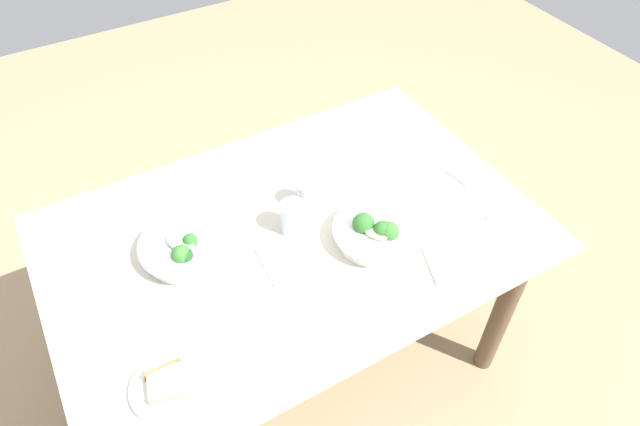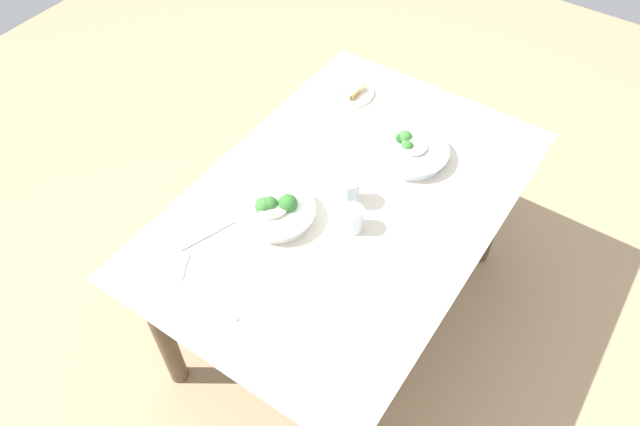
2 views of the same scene
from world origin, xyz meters
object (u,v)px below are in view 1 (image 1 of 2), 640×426
(bread_side_plate, at_px, (169,385))
(napkin_folded_upper, at_px, (462,262))
(broccoli_bowl_far, at_px, (375,232))
(water_glass_center, at_px, (307,194))
(fork_by_near_bowl, at_px, (455,177))
(table_knife_left, at_px, (264,265))
(broccoli_bowl_near, at_px, (186,247))
(water_glass_side, at_px, (293,217))
(fork_by_far_bowl, at_px, (486,223))

(bread_side_plate, xyz_separation_m, napkin_folded_upper, (-0.85, 0.05, -0.01))
(broccoli_bowl_far, distance_m, water_glass_center, 0.25)
(fork_by_near_bowl, xyz_separation_m, table_knife_left, (0.71, 0.02, -0.00))
(broccoli_bowl_far, relative_size, napkin_folded_upper, 1.26)
(broccoli_bowl_far, relative_size, fork_by_near_bowl, 2.55)
(table_knife_left, bearing_deg, napkin_folded_upper, -115.10)
(water_glass_center, bearing_deg, bread_side_plate, 32.82)
(broccoli_bowl_near, bearing_deg, napkin_folded_upper, 147.67)
(broccoli_bowl_near, bearing_deg, water_glass_side, 167.56)
(table_knife_left, bearing_deg, broccoli_bowl_far, -99.18)
(bread_side_plate, bearing_deg, table_knife_left, -147.98)
(bread_side_plate, relative_size, fork_by_near_bowl, 1.92)
(broccoli_bowl_near, relative_size, napkin_folded_upper, 1.35)
(water_glass_center, bearing_deg, fork_by_far_bowl, 141.60)
(bread_side_plate, relative_size, water_glass_side, 1.80)
(water_glass_center, distance_m, table_knife_left, 0.28)
(fork_by_far_bowl, bearing_deg, broccoli_bowl_far, 134.13)
(water_glass_center, bearing_deg, broccoli_bowl_far, 113.89)
(bread_side_plate, height_order, fork_by_far_bowl, bread_side_plate)
(fork_by_far_bowl, xyz_separation_m, table_knife_left, (0.66, -0.19, -0.00))
(fork_by_far_bowl, bearing_deg, fork_by_near_bowl, 49.30)
(broccoli_bowl_far, bearing_deg, water_glass_center, -66.11)
(fork_by_far_bowl, bearing_deg, table_knife_left, 137.03)
(broccoli_bowl_far, relative_size, water_glass_side, 2.40)
(broccoli_bowl_far, xyz_separation_m, fork_by_near_bowl, (-0.38, -0.10, -0.03))
(table_knife_left, xyz_separation_m, napkin_folded_upper, (-0.50, 0.27, 0.00))
(water_glass_side, relative_size, napkin_folded_upper, 0.53)
(bread_side_plate, distance_m, fork_by_far_bowl, 1.02)
(broccoli_bowl_near, distance_m, water_glass_center, 0.40)
(water_glass_side, bearing_deg, fork_by_near_bowl, 173.93)
(water_glass_center, bearing_deg, broccoli_bowl_near, 0.61)
(fork_by_near_bowl, height_order, table_knife_left, same)
(broccoli_bowl_near, distance_m, fork_by_near_bowl, 0.89)
(bread_side_plate, xyz_separation_m, fork_by_near_bowl, (-1.07, -0.24, -0.01))
(broccoli_bowl_near, distance_m, bread_side_plate, 0.41)
(broccoli_bowl_near, bearing_deg, fork_by_near_bowl, 171.66)
(fork_by_far_bowl, distance_m, table_knife_left, 0.68)
(water_glass_center, distance_m, fork_by_far_bowl, 0.55)
(water_glass_side, bearing_deg, table_knife_left, 30.12)
(water_glass_center, height_order, napkin_folded_upper, water_glass_center)
(broccoli_bowl_near, relative_size, bread_side_plate, 1.42)
(table_knife_left, bearing_deg, broccoli_bowl_near, 53.25)
(water_glass_center, relative_size, table_knife_left, 0.49)
(fork_by_far_bowl, xyz_separation_m, napkin_folded_upper, (0.16, 0.08, 0.00))
(fork_by_near_bowl, xyz_separation_m, napkin_folded_upper, (0.21, 0.29, 0.00))
(broccoli_bowl_far, height_order, water_glass_side, water_glass_side)
(bread_side_plate, distance_m, napkin_folded_upper, 0.85)
(fork_by_far_bowl, bearing_deg, napkin_folded_upper, -179.23)
(table_knife_left, distance_m, napkin_folded_upper, 0.57)
(broccoli_bowl_near, height_order, water_glass_center, water_glass_center)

